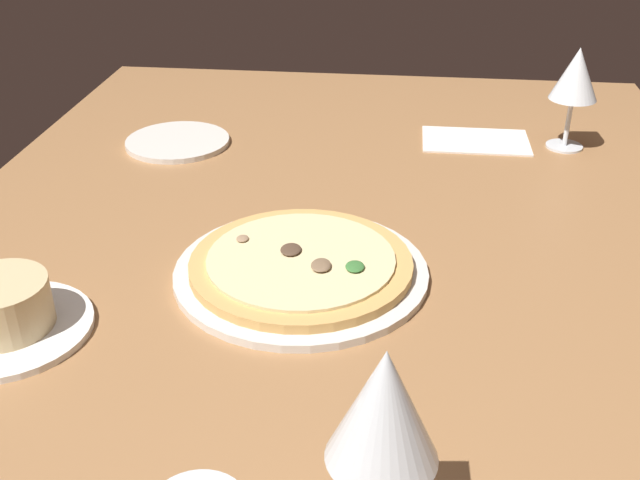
% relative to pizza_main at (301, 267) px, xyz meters
% --- Properties ---
extents(dining_table, '(1.50, 1.10, 0.04)m').
position_rel_pizza_main_xyz_m(dining_table, '(0.07, -0.04, -0.03)').
color(dining_table, '#996B42').
rests_on(dining_table, ground).
extents(pizza_main, '(0.31, 0.31, 0.03)m').
position_rel_pizza_main_xyz_m(pizza_main, '(0.00, 0.00, 0.00)').
color(pizza_main, silver).
rests_on(pizza_main, dining_table).
extents(ramekin_on_saucer, '(0.18, 0.18, 0.06)m').
position_rel_pizza_main_xyz_m(ramekin_on_saucer, '(-0.15, 0.30, 0.01)').
color(ramekin_on_saucer, white).
rests_on(ramekin_on_saucer, dining_table).
extents(wine_glass_far, '(0.08, 0.08, 0.17)m').
position_rel_pizza_main_xyz_m(wine_glass_far, '(0.45, -0.38, 0.11)').
color(wine_glass_far, silver).
rests_on(wine_glass_far, dining_table).
extents(wine_glass_near, '(0.08, 0.08, 0.18)m').
position_rel_pizza_main_xyz_m(wine_glass_near, '(-0.37, -0.11, 0.11)').
color(wine_glass_near, silver).
rests_on(wine_glass_near, dining_table).
extents(side_plate, '(0.17, 0.17, 0.01)m').
position_rel_pizza_main_xyz_m(side_plate, '(0.39, 0.26, -0.01)').
color(side_plate, silver).
rests_on(side_plate, dining_table).
extents(paper_menu, '(0.12, 0.18, 0.00)m').
position_rel_pizza_main_xyz_m(paper_menu, '(0.46, -0.24, -0.01)').
color(paper_menu, white).
rests_on(paper_menu, dining_table).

